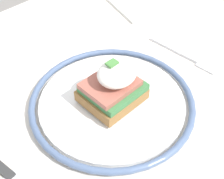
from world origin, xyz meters
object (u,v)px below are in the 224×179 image
at_px(fork, 186,56).
at_px(knife, 4,171).
at_px(plate, 112,102).
at_px(sandwich, 114,85).
at_px(napkin, 143,2).

bearing_deg(fork, knife, -3.57).
bearing_deg(plate, knife, -4.44).
distance_m(sandwich, napkin, 0.32).
relative_size(plate, fork, 1.78).
distance_m(fork, napkin, 0.20).
relative_size(sandwich, knife, 0.46).
bearing_deg(knife, sandwich, 175.01).
bearing_deg(knife, plate, 175.56).
bearing_deg(plate, sandwich, 126.71).
height_order(plate, fork, plate).
xyz_separation_m(plate, napkin, (-0.27, -0.18, -0.00)).
xyz_separation_m(plate, sandwich, (-0.00, 0.00, 0.04)).
xyz_separation_m(sandwich, napkin, (-0.27, -0.18, -0.04)).
xyz_separation_m(sandwich, knife, (0.18, -0.02, -0.04)).
bearing_deg(fork, sandwich, -2.13).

